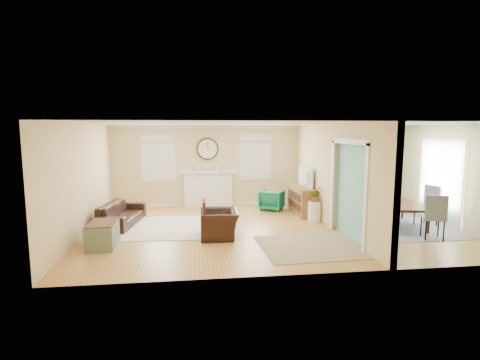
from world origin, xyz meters
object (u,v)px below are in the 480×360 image
(dining_table, at_px, (401,215))
(sofa, at_px, (121,214))
(credenza, at_px, (303,200))
(eames_chair, at_px, (219,224))
(green_chair, at_px, (272,200))

(dining_table, bearing_deg, sofa, 90.21)
(credenza, xyz_separation_m, dining_table, (2.09, -1.70, -0.11))
(eames_chair, distance_m, green_chair, 3.28)
(sofa, height_order, dining_table, dining_table)
(eames_chair, bearing_deg, green_chair, 148.05)
(credenza, bearing_deg, eames_chair, -140.65)
(dining_table, bearing_deg, eames_chair, 103.88)
(green_chair, relative_size, dining_table, 0.41)
(credenza, distance_m, dining_table, 2.70)
(sofa, xyz_separation_m, credenza, (5.06, 0.66, 0.11))
(dining_table, bearing_deg, credenza, 59.40)
(credenza, bearing_deg, dining_table, -39.09)
(sofa, height_order, credenza, credenza)
(sofa, xyz_separation_m, eames_chair, (2.45, -1.48, 0.02))
(sofa, xyz_separation_m, dining_table, (7.15, -1.04, 0.00))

